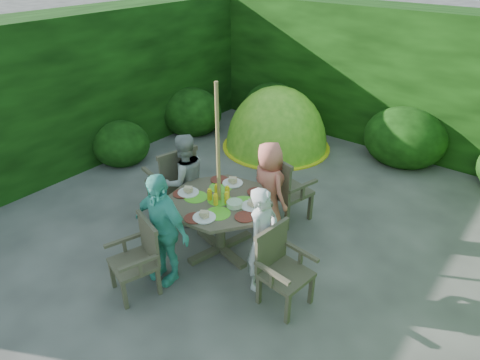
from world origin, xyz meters
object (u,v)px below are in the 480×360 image
Objects in this scene: patio_table at (220,208)px; garden_chair_front at (139,257)px; parasol_pole at (219,174)px; child_left at (184,181)px; child_front at (161,229)px; garden_chair_back at (284,188)px; dome_tent at (275,147)px; garden_chair_left at (174,180)px; garden_chair_right at (281,267)px; child_back at (269,187)px; child_right at (263,240)px.

patio_table reaches higher than garden_chair_front.
parasol_pole reaches higher than child_left.
patio_table is at bearing 76.19° from child_front.
garden_chair_front is at bearing -102.85° from parasol_pole.
dome_tent reaches higher than garden_chair_back.
garden_chair_left is 1.54m from garden_chair_back.
garden_chair_back reaches higher than garden_chair_front.
dome_tent is at bearing -39.35° from garden_chair_back.
child_front is at bearing -73.24° from dome_tent.
dome_tent is at bearing 104.82° from child_front.
dome_tent is at bearing 121.37° from garden_chair_front.
patio_table reaches higher than garden_chair_right.
child_back is 2.73m from dome_tent.
child_left is (0.28, -0.06, 0.12)m from garden_chair_left.
child_front is at bearing 97.91° from child_back.
garden_chair_left is at bearing 44.27° from child_back.
child_back is (0.96, 0.60, -0.03)m from child_left.
child_left is 0.57× the size of dome_tent.
garden_chair_back is 0.70× the size of child_front.
garden_chair_left is 0.43× the size of dome_tent.
patio_table is 0.80m from child_back.
garden_chair_back is (0.25, 1.07, -0.58)m from parasol_pole.
child_front is (-0.19, -0.78, 0.05)m from patio_table.
garden_chair_left reaches higher than patio_table.
garden_chair_left is 0.31m from child_left.
parasol_pole reaches higher than patio_table.
child_left reaches higher than garden_chair_left.
parasol_pole is 2.60× the size of garden_chair_front.
child_right reaches higher than garden_chair_front.
child_left is (-1.85, 0.44, 0.20)m from garden_chair_right.
child_back is at bearing 76.82° from parasol_pole.
child_front reaches higher than garden_chair_back.
dome_tent is (-1.40, 2.26, -0.63)m from child_back.
patio_table is at bearing 98.22° from child_back.
child_front reaches higher than child_right.
child_front reaches higher than child_left.
patio_table is at bearing -0.38° from parasol_pole.
patio_table is 0.47m from parasol_pole.
garden_chair_front is at bearing 98.10° from child_back.
parasol_pole is at bearing 98.40° from child_left.
child_right reaches higher than garden_chair_left.
child_front is (0.06, 0.30, 0.24)m from garden_chair_front.
child_front is at bearing 119.23° from child_right.
garden_chair_right is 1.91m from child_left.
garden_chair_right is at bearing -13.69° from patio_table.
garden_chair_back is 1.90m from child_front.
child_back reaches higher than garden_chair_front.
parasol_pole is at bearing 95.28° from garden_chair_front.
parasol_pole is (-0.00, 0.00, 0.47)m from patio_table.
garden_chair_right is 0.68× the size of child_back.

